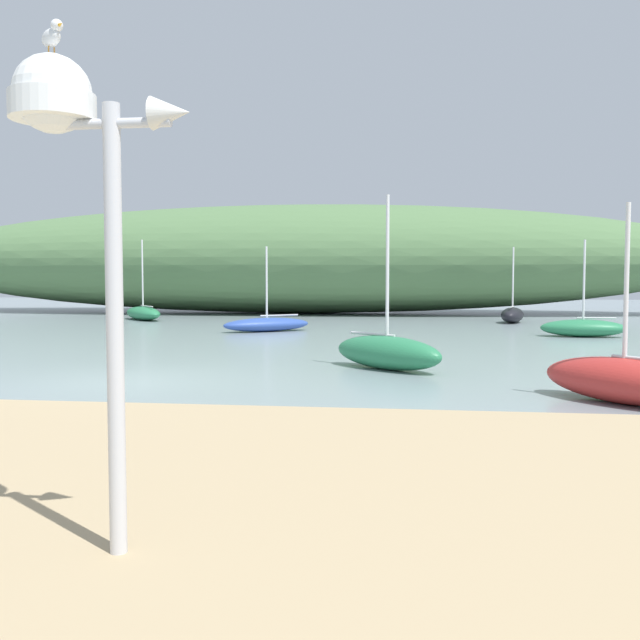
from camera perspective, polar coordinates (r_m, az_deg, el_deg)
ground_plane at (r=15.16m, az=-15.24°, el=-4.81°), size 120.00×120.00×0.00m
distant_hill at (r=43.66m, az=-2.23°, el=4.97°), size 51.16×10.70×6.67m
mast_structure at (r=5.26m, az=-19.74°, el=13.85°), size 1.27×0.58×3.47m
seagull_on_radar at (r=5.47m, az=-20.99°, el=20.83°), size 0.26×0.22×0.21m
sailboat_outer_mooring at (r=37.15m, az=-14.22°, el=0.55°), size 3.48×3.84×4.12m
sailboat_far_right at (r=35.01m, az=15.41°, el=0.42°), size 1.70×2.98×3.65m
sailboat_near_shore at (r=27.32m, az=20.64°, el=-0.59°), size 3.11×1.44×3.54m
sailboat_by_sandbar at (r=13.06m, az=23.53°, el=-4.50°), size 2.85×3.01×3.41m
sailboat_east_reach at (r=28.25m, az=-4.35°, el=-0.35°), size 3.63×3.03×3.42m
sailboat_off_point at (r=16.50m, az=5.48°, el=-2.60°), size 3.03×2.82×4.08m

